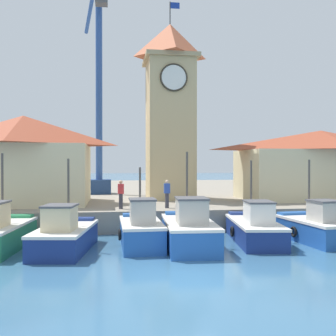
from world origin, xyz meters
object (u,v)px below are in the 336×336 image
object	(u,v)px
fishing_boat_left_outer	(65,235)
port_crane_far	(99,105)
clock_tower	(170,107)
fishing_boat_mid_right	(316,227)
warehouse_left	(23,159)
dock_worker_along_quay	(167,193)
warehouse_right	(321,164)
dock_worker_near_tower	(121,194)
fishing_boat_mid_left	(189,230)
fishing_boat_center	(254,228)
fishing_boat_left_inner	(141,230)

from	to	relation	value
fishing_boat_left_outer	port_crane_far	xyz separation A→B (m)	(0.92, 16.93, 8.10)
clock_tower	fishing_boat_mid_right	bearing A→B (deg)	-62.73
warehouse_left	dock_worker_along_quay	world-z (taller)	warehouse_left
fishing_boat_left_outer	warehouse_right	bearing A→B (deg)	28.95
warehouse_right	dock_worker_near_tower	xyz separation A→B (m)	(-14.56, -4.38, -1.69)
fishing_boat_mid_left	dock_worker_near_tower	world-z (taller)	fishing_boat_mid_left
fishing_boat_center	dock_worker_near_tower	world-z (taller)	fishing_boat_center
fishing_boat_mid_left	clock_tower	world-z (taller)	clock_tower
fishing_boat_mid_left	fishing_boat_mid_right	world-z (taller)	fishing_boat_mid_left
fishing_boat_mid_left	fishing_boat_mid_right	xyz separation A→B (m)	(6.28, 0.35, -0.07)
fishing_boat_left_inner	fishing_boat_mid_left	bearing A→B (deg)	-12.98
warehouse_right	dock_worker_along_quay	world-z (taller)	warehouse_right
port_crane_far	dock_worker_along_quay	bearing A→B (deg)	-70.32
fishing_boat_mid_left	clock_tower	xyz separation A→B (m)	(0.80, 10.98, 7.11)
fishing_boat_mid_right	fishing_boat_left_inner	bearing A→B (deg)	179.09
fishing_boat_center	warehouse_left	size ratio (longest dim) A/B	0.64
fishing_boat_mid_left	fishing_boat_center	xyz separation A→B (m)	(3.32, 0.69, -0.09)
fishing_boat_mid_left	warehouse_left	world-z (taller)	warehouse_left
dock_worker_near_tower	port_crane_far	bearing A→B (deg)	97.66
fishing_boat_center	dock_worker_along_quay	size ratio (longest dim) A/B	3.36
warehouse_left	dock_worker_near_tower	xyz separation A→B (m)	(6.07, -3.79, -2.03)
fishing_boat_left_inner	fishing_boat_mid_left	distance (m)	2.17
warehouse_right	dock_worker_near_tower	world-z (taller)	warehouse_right
fishing_boat_left_outer	port_crane_far	bearing A→B (deg)	86.90
fishing_boat_left_inner	warehouse_right	size ratio (longest dim) A/B	0.36
fishing_boat_center	dock_worker_along_quay	bearing A→B (deg)	129.27
warehouse_left	dock_worker_along_quay	size ratio (longest dim) A/B	5.24
fishing_boat_left_outer	fishing_boat_left_inner	distance (m)	3.35
fishing_boat_left_outer	fishing_boat_mid_left	world-z (taller)	fishing_boat_mid_left
fishing_boat_mid_left	port_crane_far	world-z (taller)	port_crane_far
fishing_boat_mid_left	clock_tower	size ratio (longest dim) A/B	0.37
warehouse_left	warehouse_right	xyz separation A→B (m)	(20.63, 0.60, -0.34)
fishing_boat_left_outer	warehouse_left	distance (m)	10.12
fishing_boat_center	dock_worker_along_quay	xyz separation A→B (m)	(-3.59, 4.39, 1.37)
clock_tower	dock_worker_near_tower	bearing A→B (deg)	-121.92
fishing_boat_left_outer	dock_worker_near_tower	world-z (taller)	fishing_boat_left_outer
clock_tower	warehouse_right	bearing A→B (deg)	-8.18
fishing_boat_left_inner	port_crane_far	distance (m)	18.44
fishing_boat_left_outer	warehouse_right	distance (m)	19.74
dock_worker_near_tower	fishing_boat_left_outer	bearing A→B (deg)	-116.41
fishing_boat_center	dock_worker_near_tower	xyz separation A→B (m)	(-6.22, 4.35, 1.37)
fishing_boat_center	dock_worker_along_quay	distance (m)	5.83
dock_worker_near_tower	fishing_boat_center	bearing A→B (deg)	-34.95
dock_worker_near_tower	warehouse_left	bearing A→B (deg)	148.06
fishing_boat_left_outer	dock_worker_along_quay	xyz separation A→B (m)	(5.15, 5.10, 1.36)
fishing_boat_mid_right	dock_worker_along_quay	world-z (taller)	fishing_boat_mid_right
fishing_boat_mid_right	port_crane_far	size ratio (longest dim) A/B	0.23
fishing_boat_mid_right	dock_worker_near_tower	distance (m)	10.40
dock_worker_near_tower	dock_worker_along_quay	distance (m)	2.64
fishing_boat_left_inner	fishing_boat_center	bearing A→B (deg)	2.15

